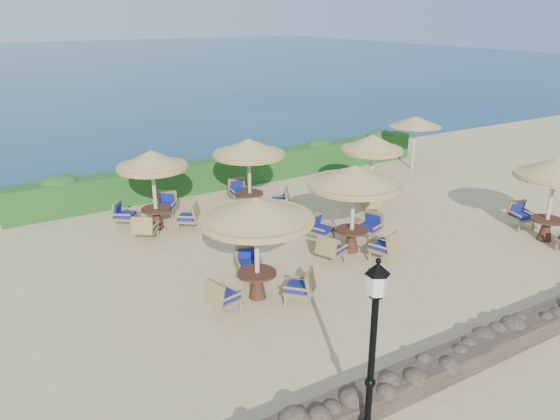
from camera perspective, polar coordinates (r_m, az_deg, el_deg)
The scene contains 12 objects.
ground at distance 17.07m, azimuth 6.85°, elevation -3.46°, with size 120.00×120.00×0.00m, color tan.
sea at distance 83.10m, azimuth -25.02°, elevation 13.61°, with size 160.00×160.00×0.00m, color #0C2D50.
hedge at distance 22.62m, azimuth -4.30°, elevation 4.18°, with size 18.00×0.90×1.20m, color #184817.
stone_wall at distance 13.23m, azimuth 23.84°, elevation -11.54°, with size 15.00×0.65×0.44m, color brown.
lamp_post at distance 9.03m, azimuth 9.52°, elevation -15.57°, with size 0.44×0.44×3.31m.
extra_parasol at distance 25.18m, azimuth 14.01°, elevation 8.96°, with size 2.30×2.30×2.41m.
cafe_set_0 at distance 13.08m, azimuth -2.47°, elevation -1.75°, with size 2.85×2.85×2.65m.
cafe_set_1 at distance 15.88m, azimuth 7.70°, elevation 1.73°, with size 2.87×2.87×2.65m.
cafe_set_2 at distance 18.48m, azimuth 26.73°, elevation 2.70°, with size 2.43×2.88×2.65m.
cafe_set_3 at distance 17.99m, azimuth -13.09°, elevation 3.01°, with size 2.66×2.66×2.65m.
cafe_set_4 at distance 19.07m, azimuth -3.25°, elevation 5.06°, with size 2.76×2.69×2.65m.
cafe_set_5 at distance 19.95m, azimuth 9.55°, elevation 5.59°, with size 2.23×2.69×2.65m.
Camera 1 is at (-9.77, -12.24, 6.78)m, focal length 35.00 mm.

